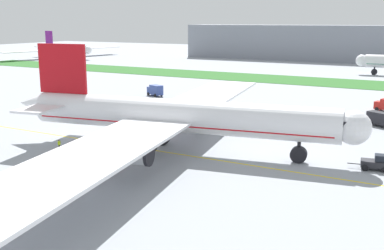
{
  "coord_description": "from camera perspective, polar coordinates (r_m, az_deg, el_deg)",
  "views": [
    {
      "loc": [
        42.59,
        -59.99,
        20.53
      ],
      "look_at": [
        6.23,
        6.32,
        3.62
      ],
      "focal_mm": 44.0,
      "sensor_mm": 36.0,
      "label": 1
    }
  ],
  "objects": [
    {
      "name": "grass_median_strip",
      "position": [
        167.37,
        13.83,
        5.21
      ],
      "size": [
        320.0,
        24.0,
        0.1
      ],
      "primitive_type": "cube",
      "color": "#2D6628",
      "rests_on": "ground"
    },
    {
      "name": "terminal_building",
      "position": [
        255.86,
        13.44,
        9.68
      ],
      "size": [
        128.0,
        20.0,
        18.0
      ],
      "primitive_type": "cube",
      "color": "gray",
      "rests_on": "ground"
    },
    {
      "name": "airliner_foreground",
      "position": [
        74.38,
        -2.35,
        1.07
      ],
      "size": [
        58.13,
        94.81,
        16.7
      ],
      "color": "white",
      "rests_on": "ground"
    },
    {
      "name": "parked_airliner_far_left",
      "position": [
        274.98,
        -15.17,
        8.92
      ],
      "size": [
        45.6,
        73.67,
        14.5
      ],
      "color": "white",
      "rests_on": "ground"
    },
    {
      "name": "ground_plane",
      "position": [
        76.39,
        -6.4,
        -3.07
      ],
      "size": [
        600.0,
        600.0,
        0.0
      ],
      "primitive_type": "plane",
      "color": "#9399A0",
      "rests_on": "ground"
    },
    {
      "name": "pushback_tug",
      "position": [
        70.83,
        21.42,
        -4.29
      ],
      "size": [
        5.75,
        3.02,
        2.23
      ],
      "color": "#26262B",
      "rests_on": "ground"
    },
    {
      "name": "ground_crew_wingwalker_port",
      "position": [
        78.74,
        -15.81,
        -2.2
      ],
      "size": [
        0.37,
        0.6,
        1.76
      ],
      "color": "black",
      "rests_on": "ground"
    },
    {
      "name": "service_truck_baggage_loader",
      "position": [
        130.51,
        -4.49,
        4.24
      ],
      "size": [
        5.49,
        3.88,
        3.09
      ],
      "color": "#33478C",
      "rests_on": "ground"
    },
    {
      "name": "apron_taxi_line",
      "position": [
        77.32,
        -5.9,
        -2.86
      ],
      "size": [
        280.0,
        0.36,
        0.01
      ],
      "primitive_type": "cube",
      "color": "yellow",
      "rests_on": "ground"
    },
    {
      "name": "service_truck_catering_van",
      "position": [
        99.77,
        21.99,
        0.68
      ],
      "size": [
        6.18,
        4.66,
        2.79
      ],
      "color": "black",
      "rests_on": "ground"
    }
  ]
}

